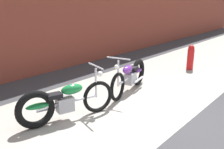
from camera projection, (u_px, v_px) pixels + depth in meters
name	position (u px, v px, depth m)	size (l,w,h in m)	color
ground_plane	(188.00, 122.00, 4.86)	(80.00, 80.00, 0.00)	#38383A
sidewalk_slab	(118.00, 100.00, 5.95)	(36.00, 3.50, 0.01)	#9E998E
motorcycle_green	(61.00, 102.00, 4.79)	(1.95, 0.82, 1.03)	black
motorcycle_purple	(131.00, 75.00, 6.49)	(1.98, 0.72, 1.03)	black
fire_hydrant	(191.00, 57.00, 8.42)	(0.22, 0.22, 0.84)	red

